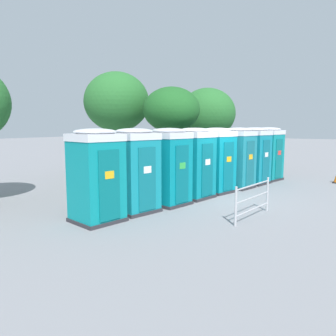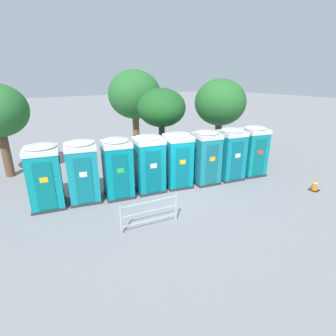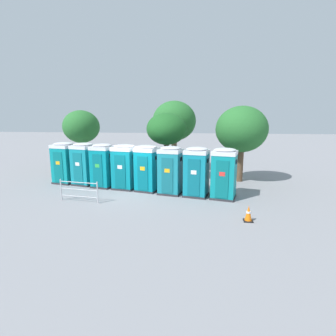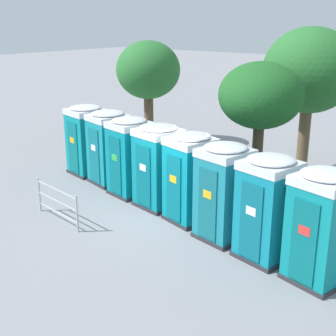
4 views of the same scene
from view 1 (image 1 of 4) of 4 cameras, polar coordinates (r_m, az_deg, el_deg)
ground_plane at (r=12.31m, az=8.46°, el=-4.95°), size 120.00×120.00×0.00m
portapotty_0 at (r=9.05m, az=-12.35°, el=-1.22°), size 1.44×1.41×2.54m
portapotty_1 at (r=9.92m, az=-5.82°, el=-0.35°), size 1.45×1.44×2.54m
portapotty_2 at (r=10.79m, az=0.15°, el=0.31°), size 1.36×1.39×2.54m
portapotty_3 at (r=11.87m, az=4.60°, el=0.93°), size 1.41×1.39×2.54m
portapotty_4 at (r=12.98m, az=8.45°, el=1.42°), size 1.41×1.44×2.54m
portapotty_5 at (r=14.07m, az=12.10°, el=1.80°), size 1.36×1.39×2.54m
portapotty_6 at (r=15.27m, az=14.80°, el=2.14°), size 1.39×1.41×2.54m
portapotty_7 at (r=16.52m, az=17.00°, el=2.44°), size 1.41×1.43×2.54m
street_tree_0 at (r=19.03m, az=6.85°, el=9.32°), size 3.19×3.19×4.74m
street_tree_1 at (r=14.74m, az=0.61°, el=9.96°), size 2.52×2.52×4.32m
street_tree_2 at (r=16.81m, az=-8.92°, el=11.18°), size 3.22×3.22×5.26m
event_barrier at (r=9.60m, az=14.57°, el=-5.14°), size 2.04×0.32×1.05m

